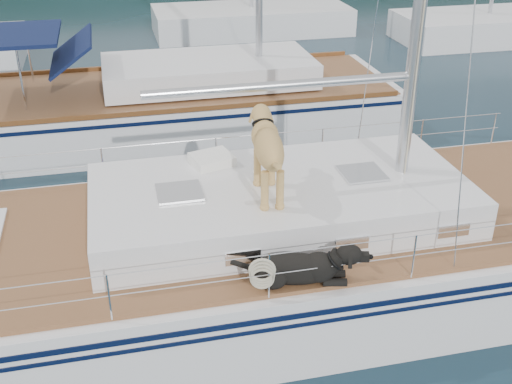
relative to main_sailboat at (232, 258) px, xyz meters
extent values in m
plane|color=black|center=(-0.10, 0.01, -0.68)|extent=(120.00, 120.00, 0.00)
cube|color=white|center=(-0.10, 0.01, -0.18)|extent=(12.00, 3.80, 1.40)
cube|color=brown|center=(-0.10, 0.01, 0.55)|extent=(11.52, 3.50, 0.06)
cube|color=white|center=(0.70, 0.01, 0.85)|extent=(5.20, 2.50, 0.55)
cylinder|color=silver|center=(0.70, 0.01, 2.53)|extent=(3.60, 0.12, 0.12)
cylinder|color=silver|center=(-0.10, -1.74, 1.14)|extent=(10.56, 0.01, 0.01)
cylinder|color=silver|center=(-0.10, 1.76, 1.14)|extent=(10.56, 0.01, 0.01)
cube|color=blue|center=(-0.88, 1.26, 0.60)|extent=(0.83, 0.77, 0.05)
cube|color=white|center=(-0.12, 0.82, 1.20)|extent=(0.68, 0.61, 0.15)
torus|color=beige|center=(0.02, -1.73, 0.94)|extent=(0.42, 0.20, 0.40)
cube|color=white|center=(-0.41, 6.70, -0.23)|extent=(11.00, 3.50, 1.30)
cube|color=brown|center=(-0.41, 6.70, 0.42)|extent=(10.56, 3.29, 0.06)
cube|color=white|center=(0.79, 6.70, 0.77)|extent=(4.80, 2.30, 0.55)
cube|color=#111D48|center=(-3.61, 6.70, 1.82)|extent=(2.40, 2.30, 0.08)
cube|color=white|center=(3.90, 16.01, -0.28)|extent=(7.20, 3.00, 1.10)
cube|color=white|center=(11.90, 13.01, -0.28)|extent=(6.40, 3.00, 1.10)
camera|label=1|loc=(-1.42, -7.64, 5.09)|focal=45.00mm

